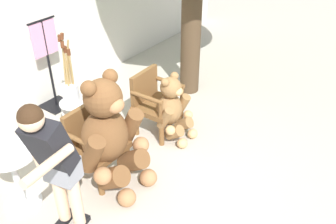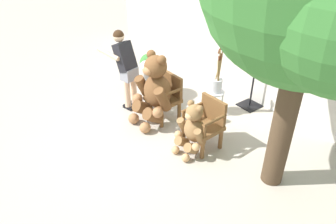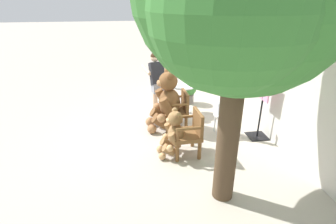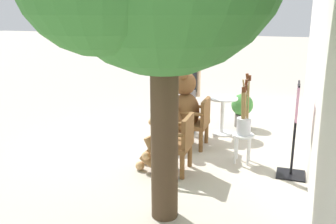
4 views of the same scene
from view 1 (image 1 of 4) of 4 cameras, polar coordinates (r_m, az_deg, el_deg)
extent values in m
plane|color=#B2A899|center=(4.68, -1.49, -7.83)|extent=(60.00, 60.00, 0.00)
cube|color=beige|center=(5.62, -22.13, 13.45)|extent=(10.00, 0.16, 2.80)
cube|color=brown|center=(4.33, -10.45, -5.41)|extent=(0.57, 0.53, 0.07)
cylinder|color=brown|center=(4.24, -10.25, -10.35)|extent=(0.07, 0.07, 0.37)
cylinder|color=brown|center=(4.48, -6.18, -7.13)|extent=(0.07, 0.07, 0.37)
cylinder|color=brown|center=(4.49, -14.16, -8.08)|extent=(0.07, 0.07, 0.37)
cylinder|color=brown|center=(4.71, -10.09, -5.18)|extent=(0.07, 0.07, 0.37)
cube|color=brown|center=(4.33, -12.95, -1.74)|extent=(0.52, 0.07, 0.42)
cylinder|color=brown|center=(4.05, -13.25, -4.33)|extent=(0.07, 0.48, 0.06)
cylinder|color=brown|center=(3.99, -10.96, -6.67)|extent=(0.05, 0.05, 0.22)
cylinder|color=brown|center=(4.32, -8.50, -1.10)|extent=(0.07, 0.48, 0.06)
cylinder|color=brown|center=(4.27, -6.29, -3.24)|extent=(0.05, 0.05, 0.22)
cube|color=brown|center=(5.00, -1.46, 0.90)|extent=(0.58, 0.54, 0.07)
cylinder|color=brown|center=(4.86, -0.98, -3.23)|extent=(0.07, 0.07, 0.37)
cylinder|color=brown|center=(5.18, 1.94, -0.74)|extent=(0.07, 0.07, 0.37)
cylinder|color=brown|center=(5.08, -4.87, -1.64)|extent=(0.07, 0.07, 0.37)
cylinder|color=brown|center=(5.38, -1.83, 0.65)|extent=(0.07, 0.07, 0.37)
cube|color=brown|center=(4.99, -3.65, 4.07)|extent=(0.52, 0.08, 0.42)
cylinder|color=brown|center=(4.69, -3.28, 2.20)|extent=(0.07, 0.48, 0.06)
cylinder|color=brown|center=(4.65, -1.17, 0.29)|extent=(0.05, 0.05, 0.22)
cylinder|color=brown|center=(5.05, 0.15, 4.60)|extent=(0.07, 0.48, 0.06)
cylinder|color=brown|center=(5.00, 2.14, 2.85)|extent=(0.05, 0.05, 0.22)
ellipsoid|color=brown|center=(4.13, -9.57, -3.67)|extent=(0.57, 0.48, 0.64)
sphere|color=brown|center=(3.84, -9.89, 2.11)|extent=(0.41, 0.41, 0.41)
ellipsoid|color=#A47148|center=(3.75, -7.93, 0.94)|extent=(0.20, 0.15, 0.15)
sphere|color=black|center=(3.74, -7.94, 1.07)|extent=(0.06, 0.06, 0.06)
sphere|color=brown|center=(3.68, -12.02, 3.51)|extent=(0.16, 0.16, 0.16)
sphere|color=brown|center=(3.86, -8.81, 5.37)|extent=(0.16, 0.16, 0.16)
cylinder|color=brown|center=(3.91, -11.43, -6.34)|extent=(0.19, 0.36, 0.49)
sphere|color=#A47148|center=(3.96, -9.91, -9.56)|extent=(0.19, 0.19, 0.19)
cylinder|color=brown|center=(4.24, -5.75, -2.22)|extent=(0.19, 0.36, 0.49)
sphere|color=#A47148|center=(4.31, -4.15, -5.03)|extent=(0.19, 0.19, 0.19)
cylinder|color=brown|center=(4.13, -8.35, -9.87)|extent=(0.24, 0.40, 0.38)
sphere|color=#A47148|center=(4.14, -6.29, -12.83)|extent=(0.20, 0.20, 0.20)
cylinder|color=brown|center=(4.31, -5.28, -7.39)|extent=(0.24, 0.40, 0.38)
sphere|color=#A47148|center=(4.34, -3.02, -9.96)|extent=(0.20, 0.20, 0.20)
ellipsoid|color=olive|center=(4.90, 0.21, 0.39)|extent=(0.39, 0.33, 0.43)
sphere|color=olive|center=(4.72, 0.44, 3.74)|extent=(0.28, 0.28, 0.28)
ellipsoid|color=tan|center=(4.67, 1.63, 3.12)|extent=(0.13, 0.11, 0.10)
sphere|color=black|center=(4.67, 1.63, 3.20)|extent=(0.04, 0.04, 0.04)
sphere|color=olive|center=(4.59, -0.43, 4.54)|extent=(0.11, 0.11, 0.11)
sphere|color=olive|center=(4.74, 1.00, 5.52)|extent=(0.11, 0.11, 0.11)
cylinder|color=olive|center=(4.72, -0.44, -0.97)|extent=(0.13, 0.24, 0.33)
sphere|color=tan|center=(4.76, 0.36, -2.80)|extent=(0.13, 0.13, 0.13)
cylinder|color=olive|center=(5.01, 2.20, 1.17)|extent=(0.13, 0.24, 0.33)
sphere|color=tan|center=(5.06, 3.06, -0.47)|extent=(0.13, 0.13, 0.13)
cylinder|color=olive|center=(4.88, 0.99, -3.11)|extent=(0.17, 0.27, 0.26)
sphere|color=tan|center=(4.88, 2.19, -4.78)|extent=(0.14, 0.14, 0.14)
cylinder|color=olive|center=(5.04, 2.45, -1.83)|extent=(0.17, 0.27, 0.26)
sphere|color=tan|center=(5.06, 3.74, -3.32)|extent=(0.14, 0.14, 0.14)
cube|color=black|center=(4.15, -15.32, -15.44)|extent=(0.25, 0.14, 0.06)
cylinder|color=beige|center=(3.84, -16.28, -11.04)|extent=(0.12, 0.12, 0.82)
cube|color=black|center=(4.07, -13.21, -16.34)|extent=(0.25, 0.14, 0.06)
cylinder|color=beige|center=(3.75, -14.06, -11.92)|extent=(0.12, 0.12, 0.82)
cube|color=gray|center=(3.61, -15.83, -8.28)|extent=(0.28, 0.34, 0.24)
cube|color=black|center=(3.36, -17.53, -4.94)|extent=(0.42, 0.39, 0.58)
sphere|color=beige|center=(3.08, -20.17, -1.01)|extent=(0.21, 0.21, 0.21)
sphere|color=#382314|center=(3.07, -20.24, -0.70)|extent=(0.21, 0.21, 0.21)
cylinder|color=beige|center=(3.08, -17.78, -7.70)|extent=(0.57, 0.21, 0.15)
cylinder|color=beige|center=(3.54, -19.60, -5.65)|extent=(0.18, 0.12, 0.51)
cylinder|color=silver|center=(5.15, -14.38, 1.33)|extent=(0.34, 0.34, 0.03)
cylinder|color=silver|center=(5.39, -13.97, 0.02)|extent=(0.04, 0.04, 0.43)
cylinder|color=silver|center=(5.29, -15.55, -0.92)|extent=(0.04, 0.04, 0.43)
cylinder|color=silver|center=(5.25, -12.53, -0.67)|extent=(0.04, 0.04, 0.43)
cylinder|color=silver|center=(5.15, -14.13, -1.65)|extent=(0.04, 0.04, 0.43)
cylinder|color=silver|center=(5.08, -14.60, 2.73)|extent=(0.22, 0.22, 0.26)
cylinder|color=#997A47|center=(4.96, -14.35, 5.27)|extent=(0.04, 0.05, 0.59)
cylinder|color=#592D19|center=(4.82, -14.90, 8.80)|extent=(0.05, 0.05, 0.08)
cylinder|color=#997A47|center=(4.98, -14.82, 5.49)|extent=(0.03, 0.06, 0.63)
cylinder|color=#592D19|center=(4.83, -15.41, 9.19)|extent=(0.05, 0.05, 0.08)
cylinder|color=#997A47|center=(4.94, -15.13, 5.71)|extent=(0.10, 0.09, 0.70)
cylinder|color=#592D19|center=(4.78, -15.80, 9.85)|extent=(0.05, 0.05, 0.09)
cylinder|color=#997A47|center=(4.98, -14.49, 5.38)|extent=(0.03, 0.06, 0.60)
cylinder|color=#592D19|center=(4.84, -15.05, 8.93)|extent=(0.04, 0.05, 0.08)
cylinder|color=#997A47|center=(4.94, -15.10, 6.32)|extent=(0.10, 0.13, 0.79)
cylinder|color=#592D19|center=(4.77, -15.86, 11.02)|extent=(0.05, 0.05, 0.09)
cylinder|color=#997A47|center=(4.96, -15.46, 6.23)|extent=(0.09, 0.03, 0.77)
cylinder|color=#592D19|center=(4.80, -16.21, 10.75)|extent=(0.05, 0.04, 0.08)
cylinder|color=silver|center=(4.04, -23.06, -5.74)|extent=(0.56, 0.56, 0.03)
cylinder|color=silver|center=(4.26, -22.02, -9.54)|extent=(0.07, 0.07, 0.69)
cylinder|color=silver|center=(4.48, -21.13, -12.69)|extent=(0.40, 0.40, 0.03)
cylinder|color=#473523|center=(5.76, 3.57, 13.12)|extent=(0.31, 0.31, 2.22)
cube|color=black|center=(6.02, -16.58, 1.06)|extent=(0.40, 0.40, 0.02)
cylinder|color=black|center=(5.72, -17.62, 6.72)|extent=(0.04, 0.04, 1.35)
cylinder|color=black|center=(5.47, -18.81, 13.06)|extent=(0.44, 0.03, 0.03)
cube|color=pink|center=(5.56, -18.34, 10.55)|extent=(0.40, 0.03, 0.48)
camera|label=2|loc=(6.57, 47.32, 27.91)|focal=35.00mm
camera|label=3|loc=(7.72, 27.56, 27.69)|focal=28.00mm
camera|label=4|loc=(9.29, 10.40, 27.95)|focal=40.00mm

